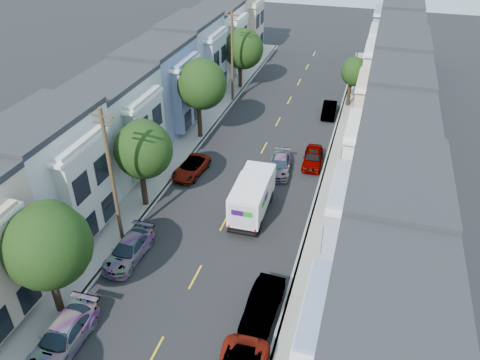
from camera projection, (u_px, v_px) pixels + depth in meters
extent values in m
plane|color=black|center=(195.00, 277.00, 30.06)|extent=(160.00, 160.00, 0.00)
cube|color=black|center=(256.00, 163.00, 42.15)|extent=(12.00, 70.00, 0.02)
cube|color=gray|center=(193.00, 153.00, 43.58)|extent=(0.30, 70.00, 0.15)
cube|color=gray|center=(323.00, 173.00, 40.65)|extent=(0.30, 70.00, 0.15)
cube|color=gray|center=(180.00, 151.00, 43.89)|extent=(2.60, 70.00, 0.15)
cube|color=gray|center=(338.00, 175.00, 40.33)|extent=(2.60, 70.00, 0.15)
cube|color=gold|center=(256.00, 163.00, 42.15)|extent=(0.12, 70.00, 0.01)
cube|color=silver|center=(144.00, 146.00, 44.85)|extent=(5.00, 70.00, 8.50)
cube|color=silver|center=(383.00, 183.00, 39.46)|extent=(5.00, 70.00, 8.50)
cylinder|color=black|center=(55.00, 290.00, 26.78)|extent=(0.44, 0.44, 3.45)
sphere|color=#2A4C14|center=(46.00, 246.00, 24.89)|extent=(4.70, 4.70, 4.70)
cylinder|color=black|center=(144.00, 186.00, 35.78)|extent=(0.44, 0.44, 3.52)
sphere|color=#2A4C14|center=(142.00, 150.00, 33.94)|extent=(4.29, 4.29, 4.29)
cylinder|color=black|center=(200.00, 119.00, 45.35)|extent=(0.44, 0.44, 3.93)
sphere|color=#2A4C14|center=(201.00, 84.00, 43.33)|extent=(4.70, 4.70, 4.70)
cylinder|color=black|center=(240.00, 75.00, 56.65)|extent=(0.44, 0.44, 3.20)
sphere|color=#2A4C14|center=(243.00, 49.00, 54.82)|extent=(4.70, 4.70, 4.70)
cylinder|color=black|center=(349.00, 94.00, 52.02)|extent=(0.44, 0.44, 2.95)
sphere|color=#2A4C14|center=(355.00, 72.00, 50.57)|extent=(3.10, 3.10, 3.10)
cylinder|color=#42301E|center=(112.00, 180.00, 30.50)|extent=(0.26, 0.26, 10.00)
cube|color=#42301E|center=(101.00, 116.00, 28.01)|extent=(1.60, 0.12, 0.12)
cylinder|color=#42301E|center=(232.00, 58.00, 51.46)|extent=(0.26, 0.26, 10.00)
cube|color=#42301E|center=(232.00, 15.00, 48.97)|extent=(1.60, 0.12, 0.12)
cube|color=white|center=(249.00, 200.00, 34.19)|extent=(2.31, 4.14, 2.27)
cube|color=white|center=(259.00, 180.00, 36.69)|extent=(2.31, 1.93, 2.08)
cube|color=black|center=(252.00, 207.00, 35.56)|extent=(2.13, 5.95, 0.23)
cube|color=#2D0A51|center=(236.00, 212.00, 32.46)|extent=(0.87, 0.04, 0.42)
cube|color=#198C1E|center=(247.00, 214.00, 32.27)|extent=(0.67, 0.04, 0.42)
cylinder|color=black|center=(231.00, 221.00, 34.26)|extent=(0.27, 0.87, 0.87)
cylinder|color=black|center=(258.00, 227.00, 33.76)|extent=(0.27, 0.87, 0.87)
cylinder|color=black|center=(246.00, 193.00, 37.39)|extent=(0.27, 0.87, 0.87)
cylinder|color=black|center=(271.00, 197.00, 36.89)|extent=(0.27, 0.87, 0.87)
imported|color=black|center=(280.00, 165.00, 40.63)|extent=(2.29, 4.43, 1.27)
imported|color=black|center=(63.00, 337.00, 25.23)|extent=(2.15, 4.98, 1.48)
imported|color=silver|center=(129.00, 250.00, 31.23)|extent=(2.03, 4.62, 1.37)
imported|color=#330914|center=(191.00, 168.00, 40.31)|extent=(2.43, 4.59, 1.23)
imported|color=white|center=(263.00, 306.00, 27.05)|extent=(1.77, 4.61, 1.52)
imported|color=black|center=(313.00, 158.00, 41.59)|extent=(1.94, 4.46, 1.42)
imported|color=black|center=(329.00, 110.00, 50.37)|extent=(1.58, 4.03, 1.32)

